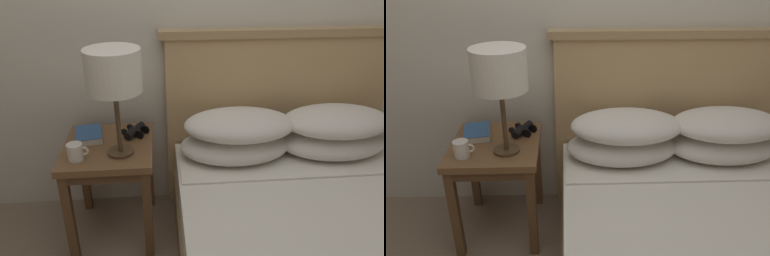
% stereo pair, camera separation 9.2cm
% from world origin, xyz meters
% --- Properties ---
extents(nightstand, '(0.46, 0.51, 0.56)m').
position_xyz_m(nightstand, '(-0.50, 0.57, 0.47)').
color(nightstand, brown).
rests_on(nightstand, ground_plane).
extents(table_lamp, '(0.26, 0.26, 0.53)m').
position_xyz_m(table_lamp, '(-0.42, 0.47, 0.98)').
color(table_lamp, '#4C3823').
rests_on(table_lamp, nightstand).
extents(book_on_nightstand, '(0.17, 0.21, 0.04)m').
position_xyz_m(book_on_nightstand, '(-0.61, 0.65, 0.58)').
color(book_on_nightstand, silver).
rests_on(book_on_nightstand, nightstand).
extents(binoculars_pair, '(0.16, 0.16, 0.05)m').
position_xyz_m(binoculars_pair, '(-0.36, 0.67, 0.58)').
color(binoculars_pair, black).
rests_on(binoculars_pair, nightstand).
extents(coffee_mug, '(0.10, 0.08, 0.08)m').
position_xyz_m(coffee_mug, '(-0.63, 0.42, 0.61)').
color(coffee_mug, silver).
rests_on(coffee_mug, nightstand).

